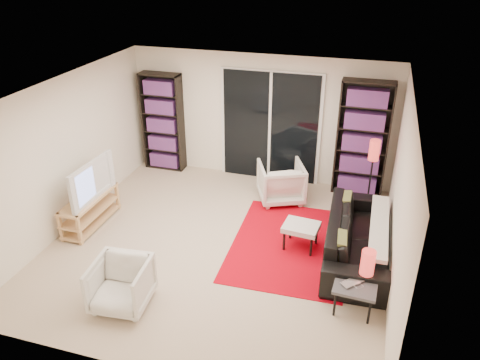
% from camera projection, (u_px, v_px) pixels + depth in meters
% --- Properties ---
extents(floor, '(5.00, 5.00, 0.00)m').
position_uv_depth(floor, '(219.00, 244.00, 7.21)').
color(floor, beige).
rests_on(floor, ground).
extents(wall_back, '(5.00, 0.02, 2.40)m').
position_uv_depth(wall_back, '(260.00, 118.00, 8.80)').
color(wall_back, white).
rests_on(wall_back, ground).
extents(wall_front, '(5.00, 0.02, 2.40)m').
position_uv_depth(wall_front, '(133.00, 284.00, 4.53)').
color(wall_front, white).
rests_on(wall_front, ground).
extents(wall_left, '(0.02, 5.00, 2.40)m').
position_uv_depth(wall_left, '(66.00, 154.00, 7.30)').
color(wall_left, white).
rests_on(wall_left, ground).
extents(wall_right, '(0.02, 5.00, 2.40)m').
position_uv_depth(wall_right, '(400.00, 199.00, 6.03)').
color(wall_right, white).
rests_on(wall_right, ground).
extents(ceiling, '(5.00, 5.00, 0.02)m').
position_uv_depth(ceiling, '(215.00, 92.00, 6.12)').
color(ceiling, white).
rests_on(ceiling, wall_back).
extents(sliding_door, '(1.92, 0.08, 2.16)m').
position_uv_depth(sliding_door, '(270.00, 127.00, 8.79)').
color(sliding_door, white).
rests_on(sliding_door, ground).
extents(bookshelf_left, '(0.80, 0.30, 1.95)m').
position_uv_depth(bookshelf_left, '(163.00, 122.00, 9.25)').
color(bookshelf_left, black).
rests_on(bookshelf_left, ground).
extents(bookshelf_right, '(0.90, 0.30, 2.10)m').
position_uv_depth(bookshelf_right, '(362.00, 139.00, 8.24)').
color(bookshelf_right, black).
rests_on(bookshelf_right, ground).
extents(tv_stand, '(0.39, 1.21, 0.50)m').
position_uv_depth(tv_stand, '(90.00, 210.00, 7.61)').
color(tv_stand, '#E4A977').
rests_on(tv_stand, floor).
extents(tv, '(0.19, 1.11, 0.64)m').
position_uv_depth(tv, '(86.00, 180.00, 7.35)').
color(tv, black).
rests_on(tv, tv_stand).
extents(rug, '(1.81, 2.40, 0.01)m').
position_uv_depth(rug, '(290.00, 244.00, 7.19)').
color(rug, '#BF0010').
rests_on(rug, floor).
extents(sofa, '(0.96, 2.28, 0.66)m').
position_uv_depth(sofa, '(358.00, 236.00, 6.81)').
color(sofa, black).
rests_on(sofa, floor).
extents(armchair_back, '(1.01, 1.02, 0.71)m').
position_uv_depth(armchair_back, '(281.00, 182.00, 8.30)').
color(armchair_back, silver).
rests_on(armchair_back, floor).
extents(armchair_front, '(0.75, 0.77, 0.64)m').
position_uv_depth(armchair_front, '(121.00, 285.00, 5.86)').
color(armchair_front, silver).
rests_on(armchair_front, floor).
extents(ottoman, '(0.55, 0.47, 0.40)m').
position_uv_depth(ottoman, '(301.00, 228.00, 6.98)').
color(ottoman, silver).
rests_on(ottoman, floor).
extents(side_table, '(0.55, 0.55, 0.40)m').
position_uv_depth(side_table, '(356.00, 286.00, 5.79)').
color(side_table, '#444448').
rests_on(side_table, floor).
extents(laptop, '(0.37, 0.37, 0.03)m').
position_uv_depth(laptop, '(356.00, 284.00, 5.73)').
color(laptop, silver).
rests_on(laptop, side_table).
extents(table_lamp, '(0.18, 0.18, 0.40)m').
position_uv_depth(table_lamp, '(368.00, 265.00, 5.78)').
color(table_lamp, red).
rests_on(table_lamp, side_table).
extents(floor_lamp, '(0.19, 0.19, 1.29)m').
position_uv_depth(floor_lamp, '(373.00, 158.00, 7.72)').
color(floor_lamp, black).
rests_on(floor_lamp, floor).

